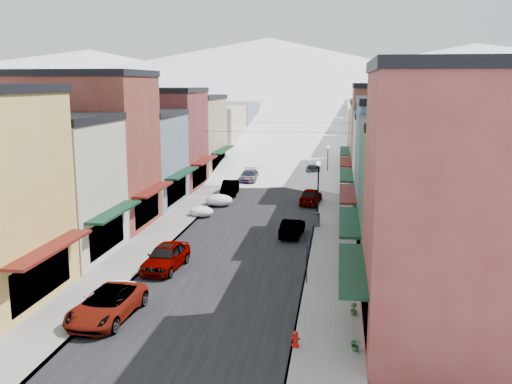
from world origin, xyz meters
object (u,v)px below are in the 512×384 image
(fire_hydrant, at_px, (295,340))
(trash_can, at_px, (316,219))
(car_silver_sedan, at_px, (166,256))
(car_green_sedan, at_px, (292,228))
(streetlamp_near, at_px, (318,182))
(car_white_suv, at_px, (107,305))
(car_dark_hatch, at_px, (230,188))

(fire_hydrant, bearing_deg, trash_can, 90.00)
(car_silver_sedan, xyz_separation_m, car_green_sedan, (7.20, 8.90, -0.15))
(car_green_sedan, xyz_separation_m, streetlamp_near, (1.70, 5.70, 2.58))
(car_silver_sedan, xyz_separation_m, fire_hydrant, (8.90, -9.85, -0.34))
(car_silver_sedan, bearing_deg, fire_hydrant, -43.50)
(car_white_suv, relative_size, trash_can, 4.98)
(car_green_sedan, height_order, fire_hydrant, car_green_sedan)
(fire_hydrant, xyz_separation_m, streetlamp_near, (0.00, 24.45, 2.77))
(car_silver_sedan, distance_m, car_green_sedan, 11.45)
(car_silver_sedan, bearing_deg, car_white_suv, -89.97)
(car_silver_sedan, height_order, car_dark_hatch, car_silver_sedan)
(car_white_suv, xyz_separation_m, car_green_sedan, (7.80, 16.75, -0.07))
(car_green_sedan, height_order, streetlamp_near, streetlamp_near)
(car_dark_hatch, distance_m, streetlamp_near, 13.78)
(car_silver_sedan, distance_m, streetlamp_near, 17.28)
(car_white_suv, relative_size, car_dark_hatch, 1.20)
(car_silver_sedan, height_order, streetlamp_near, streetlamp_near)
(car_dark_hatch, xyz_separation_m, streetlamp_near, (9.50, -9.66, 2.52))
(car_white_suv, bearing_deg, trash_can, 67.94)
(car_dark_hatch, bearing_deg, trash_can, -56.83)
(car_green_sedan, relative_size, streetlamp_near, 0.83)
(streetlamp_near, bearing_deg, car_green_sedan, -106.60)
(car_dark_hatch, bearing_deg, car_silver_sedan, -92.66)
(fire_hydrant, bearing_deg, streetlamp_near, 90.00)
(car_dark_hatch, xyz_separation_m, fire_hydrant, (9.50, -34.12, -0.25))
(fire_hydrant, xyz_separation_m, trash_can, (0.00, 21.62, 0.21))
(trash_can, bearing_deg, fire_hydrant, -90.00)
(car_silver_sedan, distance_m, fire_hydrant, 13.28)
(fire_hydrant, bearing_deg, car_green_sedan, 95.18)
(car_dark_hatch, height_order, streetlamp_near, streetlamp_near)
(car_silver_sedan, distance_m, trash_can, 14.76)
(car_silver_sedan, relative_size, car_dark_hatch, 1.08)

